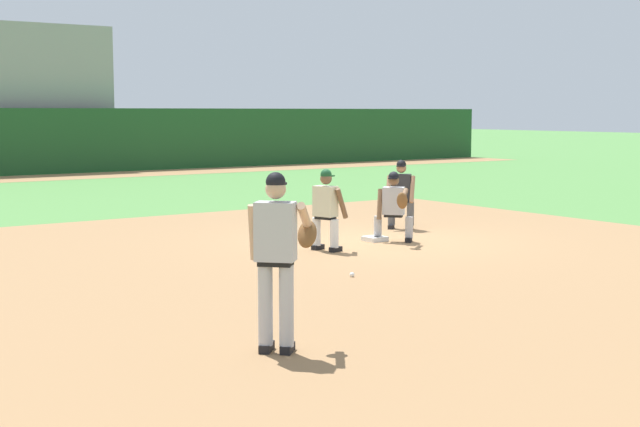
{
  "coord_description": "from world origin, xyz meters",
  "views": [
    {
      "loc": [
        -10.53,
        -13.19,
        2.46
      ],
      "look_at": [
        -4.05,
        -3.95,
        1.17
      ],
      "focal_mm": 50.0,
      "sensor_mm": 36.0,
      "label": 1
    }
  ],
  "objects_px": {
    "pitcher": "(278,251)",
    "first_baseman": "(394,204)",
    "first_base_bag": "(375,239)",
    "baserunner": "(326,207)",
    "baseball": "(352,275)",
    "umpire": "(401,192)"
  },
  "relations": [
    {
      "from": "pitcher",
      "to": "baserunner",
      "type": "distance_m",
      "value": 6.73
    },
    {
      "from": "first_baseman",
      "to": "umpire",
      "type": "relative_size",
      "value": 0.92
    },
    {
      "from": "first_base_bag",
      "to": "baserunner",
      "type": "xyz_separation_m",
      "value": [
        -1.47,
        -0.45,
        0.75
      ]
    },
    {
      "from": "baseball",
      "to": "first_base_bag",
      "type": "bearing_deg",
      "value": 46.29
    },
    {
      "from": "pitcher",
      "to": "umpire",
      "type": "distance_m",
      "value": 9.9
    },
    {
      "from": "first_base_bag",
      "to": "baseball",
      "type": "xyz_separation_m",
      "value": [
        -2.61,
        -2.73,
        -0.01
      ]
    },
    {
      "from": "baserunner",
      "to": "pitcher",
      "type": "bearing_deg",
      "value": -129.56
    },
    {
      "from": "umpire",
      "to": "baserunner",
      "type": "bearing_deg",
      "value": -153.34
    },
    {
      "from": "baseball",
      "to": "baserunner",
      "type": "xyz_separation_m",
      "value": [
        1.14,
        2.28,
        0.76
      ]
    },
    {
      "from": "baseball",
      "to": "pitcher",
      "type": "height_order",
      "value": "pitcher"
    },
    {
      "from": "pitcher",
      "to": "first_baseman",
      "type": "relative_size",
      "value": 1.39
    },
    {
      "from": "first_base_bag",
      "to": "baserunner",
      "type": "distance_m",
      "value": 1.7
    },
    {
      "from": "first_base_bag",
      "to": "baseball",
      "type": "bearing_deg",
      "value": -133.71
    },
    {
      "from": "pitcher",
      "to": "umpire",
      "type": "relative_size",
      "value": 1.27
    },
    {
      "from": "baserunner",
      "to": "umpire",
      "type": "relative_size",
      "value": 1.0
    },
    {
      "from": "first_base_bag",
      "to": "umpire",
      "type": "distance_m",
      "value": 2.02
    },
    {
      "from": "baseball",
      "to": "baserunner",
      "type": "distance_m",
      "value": 2.66
    },
    {
      "from": "first_base_bag",
      "to": "baseball",
      "type": "height_order",
      "value": "first_base_bag"
    },
    {
      "from": "umpire",
      "to": "first_baseman",
      "type": "bearing_deg",
      "value": -134.17
    },
    {
      "from": "first_base_bag",
      "to": "pitcher",
      "type": "xyz_separation_m",
      "value": [
        -5.75,
        -5.63,
        1.01
      ]
    },
    {
      "from": "baseball",
      "to": "umpire",
      "type": "xyz_separation_m",
      "value": [
        4.15,
        3.79,
        0.76
      ]
    },
    {
      "from": "pitcher",
      "to": "first_base_bag",
      "type": "bearing_deg",
      "value": 44.4
    }
  ]
}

